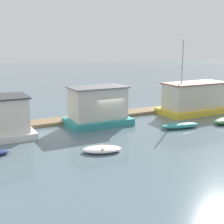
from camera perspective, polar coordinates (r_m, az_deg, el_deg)
name	(u,v)px	position (r m, az deg, el deg)	size (l,w,h in m)	color
ground_plane	(107,125)	(28.40, -0.93, -2.37)	(200.00, 200.00, 0.00)	slate
dock_walkway	(94,117)	(30.86, -3.30, -0.90)	(33.80, 2.13, 0.30)	#846B4C
houseboat_teal	(98,107)	(28.21, -2.59, 0.90)	(5.72, 3.59, 3.50)	teal
houseboat_yellow	(194,99)	(34.15, 14.81, 2.36)	(7.48, 3.82, 7.65)	gold
dinghy_white	(102,149)	(21.40, -1.88, -6.82)	(2.98, 2.23, 0.40)	white
dinghy_teal	(180,125)	(27.90, 12.33, -2.42)	(3.72, 1.73, 0.49)	teal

